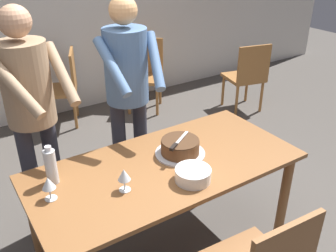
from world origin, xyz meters
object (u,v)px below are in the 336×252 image
Objects in this scene: cake_knife at (176,144)px; person_cutting_cake at (128,86)px; background_chair_0 at (247,75)px; wine_glass_near at (48,184)px; wine_glass_far at (124,175)px; background_chair_1 at (145,72)px; plate_stack at (193,175)px; main_dining_table at (166,177)px; person_standing_beside at (31,105)px; water_bottle at (51,166)px; background_chair_2 at (64,85)px; cake_on_platter at (180,148)px.

cake_knife is 0.65m from person_cutting_cake.
cake_knife is 0.27× the size of background_chair_0.
wine_glass_far is (0.39, -0.16, 0.00)m from wine_glass_near.
background_chair_1 is at bearing 56.71° from person_cutting_cake.
wine_glass_near reaches higher than plate_stack.
plate_stack reaches higher than main_dining_table.
person_standing_beside reaches higher than wine_glass_far.
wine_glass_far is 0.08× the size of person_cutting_cake.
wine_glass_near is 1.01m from person_cutting_cake.
person_cutting_cake is (0.07, 0.63, 0.43)m from main_dining_table.
background_chair_2 is at bearing 70.28° from water_bottle.
plate_stack is 1.16m from person_standing_beside.
wine_glass_near is 0.16× the size of background_chair_0.
cake_on_platter is at bearing -89.23° from background_chair_2.
wine_glass_far is 3.01m from background_chair_0.
background_chair_0 is (2.14, 1.73, -0.30)m from plate_stack.
wine_glass_near is 0.08× the size of person_cutting_cake.
main_dining_table is 2.42m from background_chair_2.
cake_knife is 0.79m from water_bottle.
cake_on_platter is 0.31m from plate_stack.
plate_stack is at bearing -100.34° from cake_knife.
wine_glass_far is at bearing -43.02° from water_bottle.
cake_on_platter is 0.20× the size of person_standing_beside.
main_dining_table is 12.29× the size of wine_glass_near.
person_standing_beside is at bearing 142.00° from cake_on_platter.
cake_on_platter is 0.20× the size of person_cutting_cake.
main_dining_table is 1.03× the size of person_standing_beside.
water_bottle is 0.28× the size of background_chair_2.
person_standing_beside reaches higher than cake_on_platter.
person_standing_beside reaches higher than plate_stack.
cake_on_platter is 0.84m from water_bottle.
background_chair_2 is (0.75, 1.75, -0.58)m from person_standing_beside.
cake_on_platter is 1.41× the size of cake_knife.
background_chair_0 is 1.00× the size of background_chair_2.
background_chair_2 is (0.47, 2.51, -0.36)m from wine_glass_far.
background_chair_1 is at bearing 64.79° from cake_knife.
person_standing_beside is (-0.78, 0.61, 0.27)m from cake_on_platter.
water_bottle is at bearing 148.22° from plate_stack.
plate_stack is at bearing -20.81° from wine_glass_near.
wine_glass_near reaches higher than cake_on_platter.
person_standing_beside is 1.91× the size of background_chair_0.
cake_knife is 0.27× the size of background_chair_2.
cake_knife is at bearing -41.99° from person_standing_beside.
cake_knife is 1.67× the size of wine_glass_near.
person_cutting_cake is (0.42, 0.73, 0.22)m from wine_glass_far.
wine_glass_near reaches higher than cake_knife.
wine_glass_far is at bearing 160.29° from plate_stack.
background_chair_0 reaches higher than plate_stack.
wine_glass_near is at bearing -130.26° from background_chair_1.
background_chair_2 is at bearing 88.42° from person_cutting_cake.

